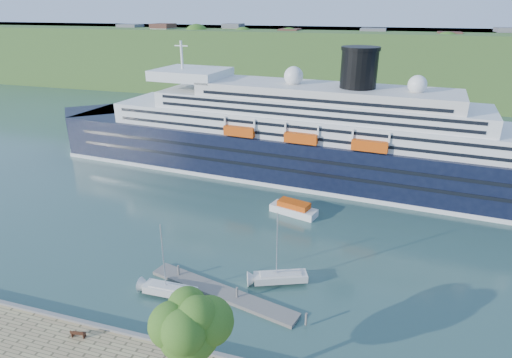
{
  "coord_description": "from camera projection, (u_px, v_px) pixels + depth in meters",
  "views": [
    {
      "loc": [
        17.92,
        -29.65,
        32.66
      ],
      "look_at": [
        -0.59,
        30.0,
        7.2
      ],
      "focal_mm": 30.0,
      "sensor_mm": 36.0,
      "label": 1
    }
  ],
  "objects": [
    {
      "name": "floating_pontoon",
      "position": [
        222.0,
        293.0,
        52.0
      ],
      "size": [
        20.16,
        7.02,
        0.45
      ],
      "primitive_type": null,
      "rotation": [
        0.0,
        0.0,
        -0.23
      ],
      "color": "slate",
      "rests_on": "ground"
    },
    {
      "name": "ground",
      "position": [
        174.0,
        351.0,
        43.47
      ],
      "size": [
        400.0,
        400.0,
        0.0
      ],
      "primitive_type": "plane",
      "color": "#294843",
      "rests_on": "ground"
    },
    {
      "name": "quay_coping",
      "position": [
        173.0,
        344.0,
        42.86
      ],
      "size": [
        220.0,
        0.5,
        0.3
      ],
      "primitive_type": "cube",
      "color": "slate",
      "rests_on": "promenade"
    },
    {
      "name": "cruise_ship",
      "position": [
        292.0,
        113.0,
        84.14
      ],
      "size": [
        116.79,
        26.09,
        26.01
      ],
      "primitive_type": null,
      "rotation": [
        0.0,
        0.0,
        -0.08
      ],
      "color": "black",
      "rests_on": "ground"
    },
    {
      "name": "far_hillside",
      "position": [
        344.0,
        62.0,
        167.19
      ],
      "size": [
        400.0,
        50.0,
        24.0
      ],
      "primitive_type": "cube",
      "color": "#3D6026",
      "rests_on": "ground"
    },
    {
      "name": "sailboat_white_near",
      "position": [
        168.0,
        264.0,
        49.87
      ],
      "size": [
        7.25,
        2.12,
        9.32
      ],
      "primitive_type": null,
      "rotation": [
        0.0,
        0.0,
        0.02
      ],
      "color": "silver",
      "rests_on": "ground"
    },
    {
      "name": "park_bench",
      "position": [
        78.0,
        333.0,
        43.8
      ],
      "size": [
        1.6,
        0.84,
        0.98
      ],
      "primitive_type": null,
      "rotation": [
        0.0,
        0.0,
        0.14
      ],
      "color": "#4D2716",
      "rests_on": "promenade"
    },
    {
      "name": "sailboat_white_far",
      "position": [
        281.0,
        251.0,
        52.23
      ],
      "size": [
        7.61,
        4.77,
        9.56
      ],
      "primitive_type": null,
      "rotation": [
        0.0,
        0.0,
        0.4
      ],
      "color": "silver",
      "rests_on": "ground"
    },
    {
      "name": "promenade_tree",
      "position": [
        190.0,
        343.0,
        35.35
      ],
      "size": [
        6.9,
        6.9,
        11.42
      ],
      "primitive_type": null,
      "color": "#2F5B18",
      "rests_on": "promenade"
    },
    {
      "name": "tender_launch",
      "position": [
        294.0,
        208.0,
        71.71
      ],
      "size": [
        8.49,
        4.81,
        2.22
      ],
      "primitive_type": null,
      "rotation": [
        0.0,
        0.0,
        -0.27
      ],
      "color": "#D3490C",
      "rests_on": "ground"
    }
  ]
}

